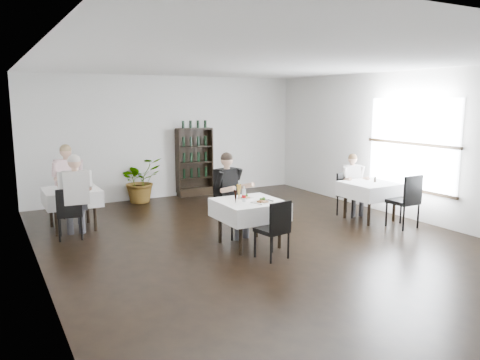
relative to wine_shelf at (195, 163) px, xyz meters
name	(u,v)px	position (x,y,z in m)	size (l,w,h in m)	color
room_shell	(265,156)	(-0.60, -4.31, 0.65)	(9.00, 9.00, 9.00)	black
window_right	(411,146)	(2.88, -4.31, 0.65)	(0.06, 2.30, 1.85)	white
wine_shelf	(195,163)	(0.00, 0.00, 0.00)	(0.90, 0.28, 1.75)	black
main_table	(249,209)	(-0.90, -4.31, -0.23)	(1.03, 1.03, 0.77)	black
left_table	(72,197)	(-3.30, -1.81, -0.23)	(0.98, 0.98, 0.77)	black
right_table	(370,190)	(2.10, -4.01, -0.23)	(0.98, 0.98, 0.77)	black
potted_tree	(140,180)	(-1.46, -0.13, -0.31)	(0.96, 0.83, 1.07)	#2E5E20
main_chair_far	(232,209)	(-0.88, -3.67, -0.35)	(0.43, 0.44, 0.86)	black
main_chair_near	(275,226)	(-0.90, -5.10, -0.32)	(0.48, 0.49, 0.92)	black
left_chair_far	(71,193)	(-3.20, -1.13, -0.27)	(0.61, 0.61, 1.01)	black
left_chair_near	(70,210)	(-3.46, -2.50, -0.32)	(0.48, 0.49, 0.92)	black
right_chair_far	(347,191)	(1.97, -3.47, -0.33)	(0.51, 0.52, 0.90)	black
right_chair_near	(407,198)	(2.24, -4.83, -0.26)	(0.49, 0.49, 1.03)	black
diner_main	(230,188)	(-0.92, -3.65, 0.03)	(0.64, 0.68, 1.50)	#42424A
diner_left_far	(68,177)	(-3.25, -1.23, 0.06)	(0.62, 0.63, 1.55)	#42424A
diner_left_near	(75,190)	(-3.33, -2.47, 0.02)	(0.59, 0.59, 1.50)	#42424A
diner_right_far	(353,179)	(2.16, -3.44, -0.10)	(0.54, 0.58, 1.29)	#42424A
plate_far	(245,198)	(-0.88, -4.13, -0.06)	(0.29, 0.29, 0.07)	white
plate_near	(262,202)	(-0.81, -4.56, -0.06)	(0.33, 0.33, 0.08)	white
pilsner_dark	(236,197)	(-1.20, -4.39, 0.04)	(0.06, 0.06, 0.28)	black
pilsner_lager	(239,192)	(-1.05, -4.24, 0.06)	(0.08, 0.08, 0.34)	#B5882E
coke_bottle	(244,195)	(-1.02, -4.34, 0.03)	(0.07, 0.07, 0.26)	silver
napkin_cutlery	(266,201)	(-0.68, -4.48, -0.07)	(0.20, 0.22, 0.02)	black
pepper_mill	(375,179)	(2.22, -4.02, -0.02)	(0.04, 0.04, 0.11)	black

